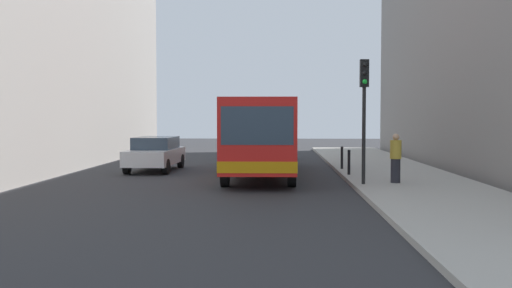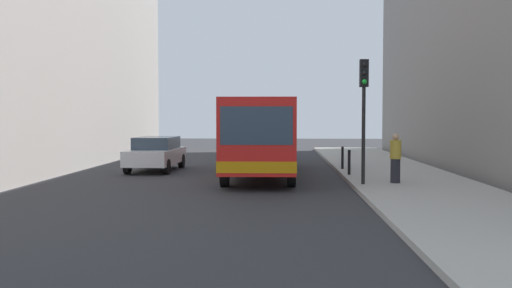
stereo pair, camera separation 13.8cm
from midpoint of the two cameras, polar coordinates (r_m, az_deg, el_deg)
name	(u,v)px [view 2 (the right image)]	position (r m, az deg, el deg)	size (l,w,h in m)	color
ground_plane	(258,181)	(21.42, 0.42, -3.65)	(80.00, 80.00, 0.00)	#2D2D30
sidewalk	(405,179)	(21.89, 14.72, -3.40)	(4.40, 40.00, 0.15)	#ADA89E
building_left	(3,29)	(28.36, -23.57, 10.38)	(7.00, 32.00, 12.53)	gray
bus	(261,133)	(23.48, 0.67, 1.14)	(2.63, 11.04, 3.00)	red
car_beside_bus	(156,153)	(25.64, -9.68, -0.87)	(1.98, 4.46, 1.48)	silver
car_behind_bus	(262,145)	(32.51, 0.77, -0.07)	(1.98, 4.46, 1.48)	silver
traffic_light	(364,98)	(19.31, 10.81, 4.53)	(0.28, 0.33, 4.10)	black
bollard_near	(349,162)	(22.41, 9.36, -1.79)	(0.11, 0.11, 0.95)	black
bollard_mid	(342,158)	(24.83, 8.69, -1.35)	(0.11, 0.11, 0.95)	black
pedestrian_near_signal	(395,158)	(19.95, 13.80, -1.39)	(0.38, 0.38, 1.66)	#26262D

